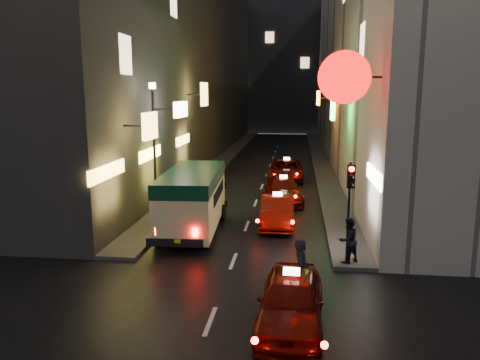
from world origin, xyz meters
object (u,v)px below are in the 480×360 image
at_px(minibus, 193,194).
at_px(traffic_light, 350,191).
at_px(pedestrian_crossing, 301,267).
at_px(taxi_near, 291,296).
at_px(lamp_post, 154,143).

xyz_separation_m(minibus, traffic_light, (6.20, -3.32, 0.99)).
relative_size(pedestrian_crossing, traffic_light, 0.61).
bearing_deg(traffic_light, pedestrian_crossing, -118.24).
relative_size(minibus, pedestrian_crossing, 2.98).
xyz_separation_m(taxi_near, lamp_post, (-6.32, 8.97, 2.91)).
relative_size(minibus, lamp_post, 1.02).
height_order(taxi_near, pedestrian_crossing, pedestrian_crossing).
bearing_deg(lamp_post, minibus, -31.20).
relative_size(traffic_light, lamp_post, 0.56).
distance_m(minibus, lamp_post, 3.09).
bearing_deg(minibus, taxi_near, -60.92).
height_order(minibus, traffic_light, traffic_light).
xyz_separation_m(minibus, lamp_post, (-2.00, 1.21, 2.03)).
bearing_deg(taxi_near, lamp_post, 125.14).
bearing_deg(traffic_light, minibus, 151.85).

